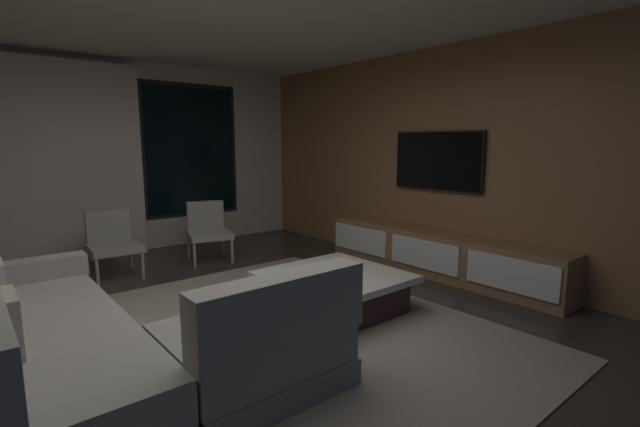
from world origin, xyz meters
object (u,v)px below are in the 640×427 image
(book_stack_on_coffee_table, at_px, (333,278))
(media_console, at_px, (438,255))
(accent_chair_by_curtain, at_px, (112,240))
(coffee_table, at_px, (334,291))
(sectional_couch, at_px, (103,346))
(accent_chair_near_window, at_px, (208,228))
(mounted_tv, at_px, (437,161))

(book_stack_on_coffee_table, xyz_separation_m, media_console, (1.87, 0.23, -0.15))
(book_stack_on_coffee_table, bearing_deg, accent_chair_by_curtain, 112.34)
(coffee_table, height_order, media_console, media_console)
(sectional_couch, distance_m, accent_chair_by_curtain, 2.65)
(coffee_table, distance_m, accent_chair_near_window, 2.49)
(book_stack_on_coffee_table, distance_m, mounted_tv, 2.30)
(sectional_couch, relative_size, accent_chair_near_window, 3.21)
(coffee_table, height_order, mounted_tv, mounted_tv)
(accent_chair_by_curtain, distance_m, mounted_tv, 3.98)
(coffee_table, relative_size, accent_chair_near_window, 1.49)
(accent_chair_by_curtain, distance_m, media_console, 3.85)
(coffee_table, height_order, accent_chair_near_window, accent_chair_near_window)
(sectional_couch, height_order, accent_chair_by_curtain, sectional_couch)
(coffee_table, relative_size, mounted_tv, 0.95)
(accent_chair_by_curtain, relative_size, media_console, 0.25)
(book_stack_on_coffee_table, xyz_separation_m, accent_chair_near_window, (0.11, 2.66, 0.03))
(accent_chair_near_window, height_order, media_console, accent_chair_near_window)
(coffee_table, distance_m, mounted_tv, 2.22)
(coffee_table, bearing_deg, media_console, 1.44)
(book_stack_on_coffee_table, height_order, accent_chair_near_window, accent_chair_near_window)
(sectional_couch, bearing_deg, accent_chair_near_window, 52.68)
(coffee_table, bearing_deg, accent_chair_by_curtain, 117.21)
(accent_chair_near_window, relative_size, media_console, 0.25)
(sectional_couch, distance_m, accent_chair_near_window, 3.19)
(accent_chair_near_window, bearing_deg, accent_chair_by_curtain, 179.27)
(sectional_couch, xyz_separation_m, accent_chair_near_window, (1.93, 2.53, 0.14))
(mounted_tv, bearing_deg, sectional_couch, -175.59)
(sectional_couch, height_order, media_console, sectional_couch)
(media_console, bearing_deg, book_stack_on_coffee_table, -173.07)
(coffee_table, bearing_deg, accent_chair_near_window, 91.71)
(media_console, bearing_deg, sectional_couch, -178.42)
(coffee_table, relative_size, media_console, 0.37)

